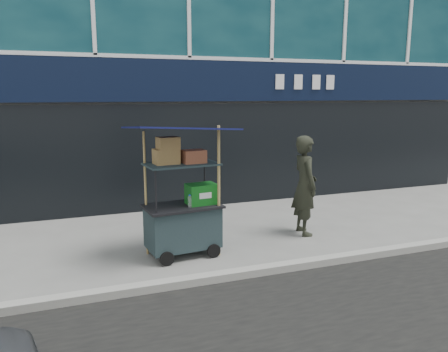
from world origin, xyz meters
name	(u,v)px	position (x,y,z in m)	size (l,w,h in m)	color
ground	(261,268)	(0.00, 0.00, 0.00)	(80.00, 80.00, 0.00)	slate
curb	(267,270)	(0.00, -0.20, 0.06)	(80.00, 0.18, 0.12)	#999991
vendor_cart	(183,210)	(-0.95, 0.98, 0.77)	(1.73, 1.30, 2.18)	black
vendor_man	(305,185)	(1.47, 1.28, 0.94)	(0.68, 0.45, 1.87)	black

